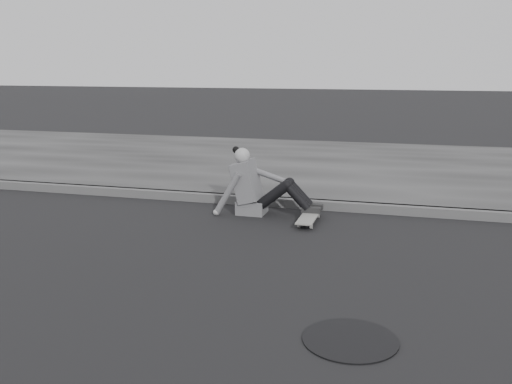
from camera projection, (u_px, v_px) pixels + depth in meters
ground at (146, 263)px, 5.61m from camera, size 80.00×80.00×0.00m
curb at (227, 199)px, 8.02m from camera, size 24.00×0.16×0.12m
sidewalk at (276, 163)px, 10.86m from camera, size 24.00×6.00×0.12m
manhole at (350, 340)px, 4.04m from camera, size 0.68×0.68×0.01m
skateboard at (309, 217)px, 7.02m from camera, size 0.20×0.78×0.09m
seated_woman at (257, 187)px, 7.37m from camera, size 1.38×0.46×0.88m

